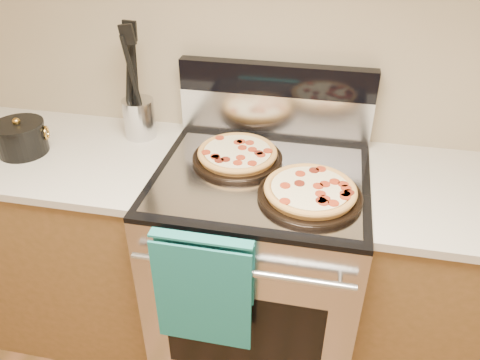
% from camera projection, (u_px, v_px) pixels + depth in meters
% --- Properties ---
extents(wall_back, '(4.00, 0.00, 4.00)m').
position_uv_depth(wall_back, '(280.00, 26.00, 1.72)').
color(wall_back, tan).
rests_on(wall_back, ground).
extents(range_body, '(0.76, 0.68, 0.90)m').
position_uv_depth(range_body, '(259.00, 270.00, 1.92)').
color(range_body, '#B7B7BC').
rests_on(range_body, ground).
extents(oven_window, '(0.56, 0.01, 0.40)m').
position_uv_depth(oven_window, '(242.00, 336.00, 1.65)').
color(oven_window, black).
rests_on(oven_window, range_body).
extents(cooktop, '(0.76, 0.68, 0.02)m').
position_uv_depth(cooktop, '(261.00, 177.00, 1.67)').
color(cooktop, black).
rests_on(cooktop, range_body).
extents(backsplash_lower, '(0.76, 0.06, 0.18)m').
position_uv_depth(backsplash_lower, '(275.00, 115.00, 1.87)').
color(backsplash_lower, silver).
rests_on(backsplash_lower, cooktop).
extents(backsplash_upper, '(0.76, 0.06, 0.12)m').
position_uv_depth(backsplash_upper, '(276.00, 79.00, 1.79)').
color(backsplash_upper, black).
rests_on(backsplash_upper, backsplash_lower).
extents(oven_handle, '(0.70, 0.03, 0.03)m').
position_uv_depth(oven_handle, '(240.00, 272.00, 1.43)').
color(oven_handle, silver).
rests_on(oven_handle, range_body).
extents(dish_towel, '(0.32, 0.05, 0.42)m').
position_uv_depth(dish_towel, '(204.00, 289.00, 1.50)').
color(dish_towel, '#1C8F75').
rests_on(dish_towel, oven_handle).
extents(foil_sheet, '(0.70, 0.55, 0.01)m').
position_uv_depth(foil_sheet, '(260.00, 178.00, 1.64)').
color(foil_sheet, gray).
rests_on(foil_sheet, cooktop).
extents(cabinet_left, '(1.00, 0.62, 0.88)m').
position_uv_depth(cabinet_left, '(67.00, 239.00, 2.10)').
color(cabinet_left, brown).
rests_on(cabinet_left, ground).
extents(countertop_left, '(1.02, 0.64, 0.03)m').
position_uv_depth(countertop_left, '(44.00, 152.00, 1.86)').
color(countertop_left, beige).
rests_on(countertop_left, cabinet_left).
extents(pepperoni_pizza_back, '(0.37, 0.37, 0.04)m').
position_uv_depth(pepperoni_pizza_back, '(237.00, 155.00, 1.73)').
color(pepperoni_pizza_back, '#C1843B').
rests_on(pepperoni_pizza_back, foil_sheet).
extents(pepperoni_pizza_front, '(0.40, 0.40, 0.05)m').
position_uv_depth(pepperoni_pizza_front, '(310.00, 192.00, 1.52)').
color(pepperoni_pizza_front, '#C1843B').
rests_on(pepperoni_pizza_front, foil_sheet).
extents(utensil_crock, '(0.13, 0.13, 0.16)m').
position_uv_depth(utensil_crock, '(139.00, 118.00, 1.89)').
color(utensil_crock, silver).
rests_on(utensil_crock, countertop_left).
extents(saucepan, '(0.24, 0.24, 0.11)m').
position_uv_depth(saucepan, '(21.00, 139.00, 1.79)').
color(saucepan, black).
rests_on(saucepan, countertop_left).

